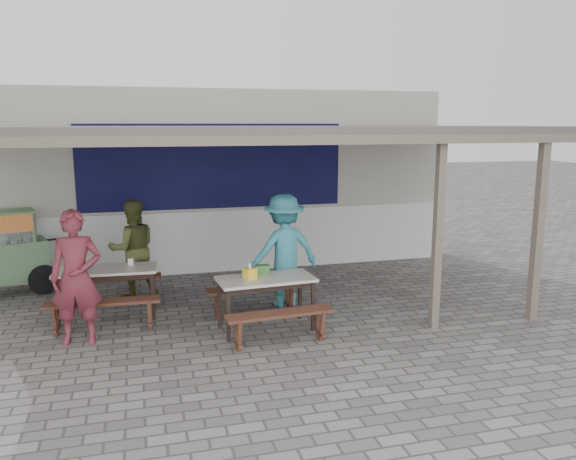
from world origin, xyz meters
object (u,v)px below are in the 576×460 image
(bench_left_street, at_px, (103,308))
(donation_box, at_px, (262,270))
(table_left, at_px, (106,274))
(tissue_box, at_px, (250,273))
(condiment_jar, at_px, (131,262))
(patron_right_table, at_px, (284,250))
(bench_right_wall, at_px, (254,294))
(vendor_cart, at_px, (5,250))
(bench_right_street, at_px, (280,321))
(table_right, at_px, (266,283))
(condiment_bowl, at_px, (81,268))
(patron_street_side, at_px, (76,278))
(patron_wall_side, at_px, (133,249))
(bench_left_wall, at_px, (112,284))

(bench_left_street, height_order, donation_box, donation_box)
(table_left, distance_m, bench_left_street, 0.71)
(tissue_box, xyz_separation_m, condiment_jar, (-1.59, 1.24, -0.03))
(tissue_box, height_order, condiment_jar, tissue_box)
(patron_right_table, bearing_deg, bench_right_wall, 24.63)
(table_left, relative_size, vendor_cart, 0.88)
(donation_box, bearing_deg, bench_right_street, -86.57)
(table_right, bearing_deg, bench_right_wall, 90.00)
(bench_left_street, bearing_deg, donation_box, -4.39)
(patron_right_table, xyz_separation_m, condiment_bowl, (-3.03, 0.16, -0.11))
(bench_right_wall, distance_m, patron_street_side, 2.54)
(table_left, distance_m, patron_right_table, 2.70)
(bench_left_street, height_order, tissue_box, tissue_box)
(bench_right_street, distance_m, donation_box, 0.94)
(table_left, bearing_deg, table_right, -23.93)
(bench_right_street, bearing_deg, table_left, 138.02)
(table_left, bearing_deg, patron_street_side, -105.30)
(tissue_box, distance_m, condiment_jar, 2.01)
(tissue_box, bearing_deg, table_right, -2.32)
(vendor_cart, xyz_separation_m, patron_right_table, (4.37, -1.76, 0.11))
(patron_wall_side, relative_size, tissue_box, 11.01)
(bench_right_wall, bearing_deg, table_left, 162.85)
(tissue_box, bearing_deg, table_left, 150.50)
(bench_right_street, xyz_separation_m, patron_wall_side, (-1.82, 2.68, 0.48))
(table_left, bearing_deg, bench_right_wall, -9.95)
(donation_box, relative_size, condiment_jar, 2.10)
(table_right, bearing_deg, bench_left_street, 163.62)
(bench_right_wall, height_order, patron_wall_side, patron_wall_side)
(patron_street_side, bearing_deg, bench_right_street, -11.03)
(bench_right_wall, bearing_deg, condiment_bowl, 163.65)
(patron_wall_side, bearing_deg, bench_right_street, 115.34)
(condiment_jar, bearing_deg, table_left, -158.57)
(bench_right_street, xyz_separation_m, donation_box, (-0.05, 0.80, 0.48))
(bench_right_street, bearing_deg, vendor_cart, 135.07)
(bench_left_street, distance_m, bench_left_wall, 1.25)
(bench_left_street, height_order, vendor_cart, vendor_cart)
(bench_left_wall, distance_m, condiment_jar, 0.74)
(table_left, height_order, bench_right_wall, table_left)
(patron_wall_side, height_order, patron_right_table, patron_right_table)
(donation_box, bearing_deg, condiment_jar, 149.72)
(patron_wall_side, bearing_deg, donation_box, 124.52)
(table_right, relative_size, tissue_box, 9.24)
(bench_right_wall, height_order, condiment_jar, condiment_jar)
(table_right, xyz_separation_m, condiment_bowl, (-2.51, 1.15, 0.11))
(bench_left_wall, distance_m, bench_right_wall, 2.37)
(bench_right_street, xyz_separation_m, condiment_bowl, (-2.55, 1.76, 0.44))
(donation_box, bearing_deg, bench_left_wall, 143.99)
(bench_right_street, distance_m, condiment_bowl, 3.13)
(bench_left_street, distance_m, table_right, 2.27)
(table_left, height_order, table_right, same)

